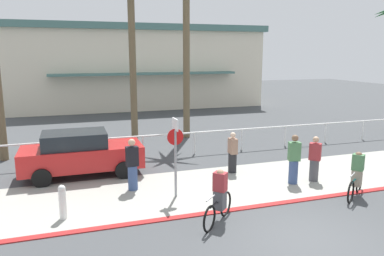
# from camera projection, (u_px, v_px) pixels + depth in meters

# --- Properties ---
(ground_plane) EXTENTS (80.00, 80.00, 0.00)m
(ground_plane) POSITION_uv_depth(u_px,v_px,m) (185.00, 146.00, 18.57)
(ground_plane) COLOR #424447
(sidewalk_strip) EXTENTS (44.00, 4.00, 0.02)m
(sidewalk_strip) POSITION_uv_depth(u_px,v_px,m) (234.00, 184.00, 13.17)
(sidewalk_strip) COLOR #9E9E93
(sidewalk_strip) RESTS_ON ground
(curb_paint) EXTENTS (44.00, 0.24, 0.03)m
(curb_paint) POSITION_uv_depth(u_px,v_px,m) (261.00, 206.00, 11.30)
(curb_paint) COLOR maroon
(curb_paint) RESTS_ON ground
(building_backdrop) EXTENTS (21.13, 12.46, 6.82)m
(building_backdrop) POSITION_uv_depth(u_px,v_px,m) (133.00, 66.00, 34.36)
(building_backdrop) COLOR beige
(building_backdrop) RESTS_ON ground
(rail_fence) EXTENTS (23.80, 0.08, 1.04)m
(rail_fence) POSITION_uv_depth(u_px,v_px,m) (195.00, 136.00, 17.01)
(rail_fence) COLOR white
(rail_fence) RESTS_ON ground
(stop_sign_bike_lane) EXTENTS (0.52, 0.56, 2.56)m
(stop_sign_bike_lane) POSITION_uv_depth(u_px,v_px,m) (175.00, 146.00, 11.70)
(stop_sign_bike_lane) COLOR gray
(stop_sign_bike_lane) RESTS_ON ground
(bollard_0) EXTENTS (0.20, 0.20, 1.00)m
(bollard_0) POSITION_uv_depth(u_px,v_px,m) (63.00, 202.00, 10.31)
(bollard_0) COLOR white
(bollard_0) RESTS_ON ground
(palm_tree_3) EXTENTS (2.89, 3.50, 8.00)m
(palm_tree_3) POSITION_uv_depth(u_px,v_px,m) (130.00, 27.00, 19.26)
(palm_tree_3) COLOR brown
(palm_tree_3) RESTS_ON ground
(palm_tree_4) EXTENTS (2.88, 3.51, 8.92)m
(palm_tree_4) POSITION_uv_depth(u_px,v_px,m) (186.00, 12.00, 19.37)
(palm_tree_4) COLOR brown
(palm_tree_4) RESTS_ON ground
(car_red_1) EXTENTS (4.40, 2.02, 1.69)m
(car_red_1) POSITION_uv_depth(u_px,v_px,m) (81.00, 153.00, 13.99)
(car_red_1) COLOR red
(car_red_1) RESTS_ON ground
(cyclist_black_0) EXTENTS (1.35, 1.31, 1.50)m
(cyclist_black_0) POSITION_uv_depth(u_px,v_px,m) (219.00, 197.00, 10.14)
(cyclist_black_0) COLOR black
(cyclist_black_0) RESTS_ON ground
(cyclist_teal_1) EXTENTS (1.51, 1.11, 1.50)m
(cyclist_teal_1) POSITION_uv_depth(u_px,v_px,m) (357.00, 176.00, 11.96)
(cyclist_teal_1) COLOR black
(cyclist_teal_1) RESTS_ON ground
(pedestrian_0) EXTENTS (0.33, 0.41, 1.60)m
(pedestrian_0) POSITION_uv_depth(u_px,v_px,m) (233.00, 154.00, 14.34)
(pedestrian_0) COLOR #232326
(pedestrian_0) RESTS_ON ground
(pedestrian_1) EXTENTS (0.46, 0.40, 1.77)m
(pedestrian_1) POSITION_uv_depth(u_px,v_px,m) (294.00, 161.00, 13.10)
(pedestrian_1) COLOR #384C7A
(pedestrian_1) RESTS_ON ground
(pedestrian_2) EXTENTS (0.41, 0.34, 1.77)m
(pedestrian_2) POSITION_uv_depth(u_px,v_px,m) (132.00, 167.00, 12.47)
(pedestrian_2) COLOR #384C7A
(pedestrian_2) RESTS_ON ground
(pedestrian_3) EXTENTS (0.47, 0.47, 1.65)m
(pedestrian_3) POSITION_uv_depth(u_px,v_px,m) (315.00, 161.00, 13.38)
(pedestrian_3) COLOR #4C4C51
(pedestrian_3) RESTS_ON ground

